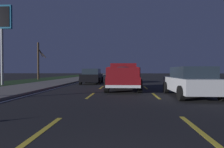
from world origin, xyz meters
The scene contains 9 objects.
ground centered at (27.00, 0.00, 0.00)m, with size 144.00×144.00×0.00m, color black.
sidewalk_shoulder centered at (27.00, 7.45, 0.06)m, with size 108.00×4.00×0.12m, color slate.
grass_verge centered at (27.00, 12.45, 0.00)m, with size 108.00×6.00×0.01m, color #1E3819.
lane_markings centered at (30.13, 3.07, 0.00)m, with size 108.00×7.04×0.01m.
pickup_truck centered at (12.97, 0.00, 0.98)m, with size 5.43×2.29×1.87m.
sedan_silver centered at (9.52, -3.47, 0.78)m, with size 4.42×2.06×1.54m.
sedan_black centered at (19.38, 3.28, 0.78)m, with size 4.43×2.06×1.54m.
gas_price_sign centered at (16.87, 11.34, 5.62)m, with size 0.27×1.90×7.45m.
bare_tree_far centered at (28.45, 13.02, 2.94)m, with size 1.38×1.21×5.63m.
Camera 1 is at (-0.84, -0.08, 1.35)m, focal length 31.58 mm.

